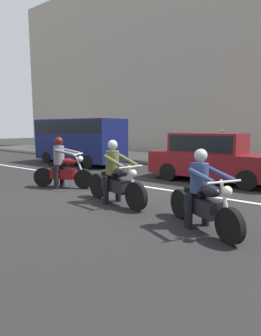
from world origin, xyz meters
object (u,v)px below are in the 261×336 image
Objects in this scene: parked_sedan_maroon at (212,157)px; motorcycle_with_rider_denim_blue at (202,197)px; pedestrian_bystander at (222,143)px; motorcycle_with_rider_gray at (62,167)px; motorcycle_with_rider_olive at (115,178)px; parked_van_navy at (79,138)px.

motorcycle_with_rider_denim_blue is at bearing -70.46° from parked_sedan_maroon.
motorcycle_with_rider_denim_blue is 9.77m from pedestrian_bystander.
parked_sedan_maroon reaches higher than motorcycle_with_rider_gray.
parked_van_navy is at bearing 143.46° from motorcycle_with_rider_olive.
pedestrian_bystander is at bearing 92.93° from motorcycle_with_rider_olive.
motorcycle_with_rider_denim_blue is 0.85× the size of motorcycle_with_rider_olive.
motorcycle_with_rider_olive reaches higher than motorcycle_with_rider_denim_blue.
pedestrian_bystander is (6.03, 4.09, -0.22)m from parked_van_navy.
motorcycle_with_rider_olive is 1.32× the size of pedestrian_bystander.
parked_van_navy is 2.94× the size of pedestrian_bystander.
motorcycle_with_rider_denim_blue is 1.12× the size of pedestrian_bystander.
parked_van_navy is at bearing 176.63° from parked_sedan_maroon.
pedestrian_bystander is at bearing 107.56° from motorcycle_with_rider_denim_blue.
pedestrian_bystander is at bearing 105.42° from parked_sedan_maroon.
motorcycle_with_rider_denim_blue is 2.52m from motorcycle_with_rider_olive.
motorcycle_with_rider_denim_blue is at bearing -9.60° from motorcycle_with_rider_gray.
motorcycle_with_rider_denim_blue is 0.43× the size of parked_sedan_maroon.
parked_sedan_maroon is at bearing 79.74° from motorcycle_with_rider_olive.
motorcycle_with_rider_olive is at bearing -9.97° from motorcycle_with_rider_gray.
motorcycle_with_rider_gray reaches higher than motorcycle_with_rider_olive.
motorcycle_with_rider_gray is 5.14m from motorcycle_with_rider_denim_blue.
motorcycle_with_rider_gray is at bearing -130.71° from parked_sedan_maroon.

